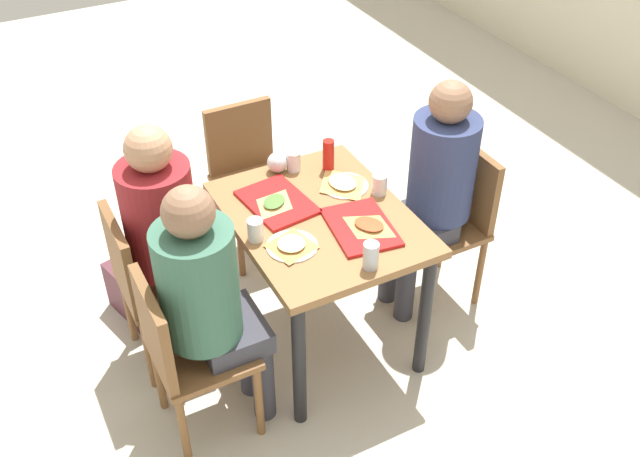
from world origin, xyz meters
TOP-DOWN VIEW (x-y plane):
  - ground_plane at (0.00, 0.00)m, footprint 10.00×10.00m
  - main_table at (0.00, 0.00)m, footprint 0.97×0.76m
  - chair_near_left at (-0.24, -0.76)m, footprint 0.40×0.40m
  - chair_near_right at (0.24, -0.76)m, footprint 0.40×0.40m
  - chair_far_side at (0.00, 0.76)m, footprint 0.40×0.40m
  - chair_left_end at (-0.87, 0.00)m, footprint 0.40×0.40m
  - person_in_red at (-0.24, -0.62)m, footprint 0.32×0.42m
  - person_in_brown_jacket at (0.24, -0.62)m, footprint 0.32×0.42m
  - person_far_side at (-0.00, 0.62)m, footprint 0.32×0.42m
  - tray_red_near at (-0.17, -0.13)m, footprint 0.39×0.30m
  - tray_red_far at (0.17, 0.11)m, footprint 0.39×0.31m
  - paper_plate_center at (-0.14, 0.21)m, footprint 0.22×0.22m
  - paper_plate_near_edge at (0.14, -0.21)m, footprint 0.22×0.22m
  - pizza_slice_a at (-0.15, -0.16)m, footprint 0.21×0.22m
  - pizza_slice_b at (0.19, 0.14)m, footprint 0.24×0.22m
  - pizza_slice_c at (-0.15, 0.20)m, footprint 0.23×0.19m
  - pizza_slice_d at (0.15, -0.21)m, footprint 0.24×0.24m
  - plastic_cup_a at (-0.02, 0.32)m, footprint 0.07×0.07m
  - plastic_cup_b at (0.02, -0.32)m, footprint 0.07×0.07m
  - plastic_cup_c at (-0.39, 0.06)m, footprint 0.07×0.07m
  - soda_can at (0.41, 0.02)m, footprint 0.07×0.07m
  - condiment_bottle at (-0.31, 0.21)m, footprint 0.06×0.06m
  - foil_bundle at (-0.41, -0.02)m, footprint 0.10×0.10m
  - handbag at (-0.59, -0.78)m, footprint 0.35×0.24m

SIDE VIEW (x-z plane):
  - ground_plane at x=0.00m, z-range -0.02..0.00m
  - handbag at x=-0.59m, z-range 0.00..0.28m
  - chair_near_left at x=-0.24m, z-range 0.08..0.94m
  - chair_near_right at x=0.24m, z-range 0.08..0.94m
  - chair_far_side at x=0.00m, z-range 0.08..0.94m
  - chair_left_end at x=-0.87m, z-range 0.08..0.94m
  - main_table at x=0.00m, z-range 0.26..1.03m
  - person_in_red at x=-0.24m, z-range 0.12..1.39m
  - person_in_brown_jacket at x=0.24m, z-range 0.12..1.39m
  - person_far_side at x=0.00m, z-range 0.12..1.39m
  - paper_plate_center at x=-0.14m, z-range 0.77..0.77m
  - paper_plate_near_edge at x=0.14m, z-range 0.77..0.77m
  - tray_red_near at x=-0.17m, z-range 0.77..0.78m
  - tray_red_far at x=0.17m, z-range 0.77..0.78m
  - pizza_slice_c at x=-0.15m, z-range 0.77..0.79m
  - pizza_slice_d at x=0.15m, z-range 0.77..0.79m
  - pizza_slice_a at x=-0.15m, z-range 0.78..0.80m
  - pizza_slice_b at x=0.19m, z-range 0.78..0.80m
  - plastic_cup_a at x=-0.02m, z-range 0.77..0.87m
  - plastic_cup_b at x=0.02m, z-range 0.77..0.87m
  - plastic_cup_c at x=-0.39m, z-range 0.77..0.87m
  - foil_bundle at x=-0.41m, z-range 0.77..0.87m
  - soda_can at x=0.41m, z-range 0.77..0.89m
  - condiment_bottle at x=-0.31m, z-range 0.77..0.93m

